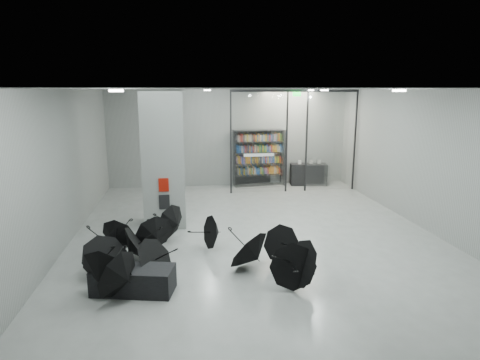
{
  "coord_description": "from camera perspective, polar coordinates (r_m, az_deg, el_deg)",
  "views": [
    {
      "loc": [
        -1.93,
        -10.24,
        3.98
      ],
      "look_at": [
        -0.3,
        1.5,
        1.4
      ],
      "focal_mm": 31.04,
      "sensor_mm": 36.0,
      "label": 1
    }
  ],
  "objects": [
    {
      "name": "glass_partition",
      "position": [
        16.42,
        7.44,
        5.9
      ],
      "size": [
        5.06,
        0.08,
        4.0
      ],
      "color": "silver",
      "rests_on": "ground"
    },
    {
      "name": "exit_sign",
      "position": [
        16.13,
        7.82,
        11.61
      ],
      "size": [
        0.3,
        0.06,
        0.15
      ],
      "primitive_type": "cube",
      "color": "#0CE533",
      "rests_on": "room"
    },
    {
      "name": "column",
      "position": [
        12.41,
        -10.45,
        2.9
      ],
      "size": [
        1.2,
        1.2,
        4.0
      ],
      "primitive_type": "cube",
      "color": "slate",
      "rests_on": "ground"
    },
    {
      "name": "umbrella_cluster",
      "position": [
        9.56,
        -8.47,
        -10.47
      ],
      "size": [
        5.59,
        4.45,
        1.28
      ],
      "color": "black",
      "rests_on": "ground"
    },
    {
      "name": "fire_cabinet",
      "position": [
        11.92,
        -10.45,
        -0.67
      ],
      "size": [
        0.28,
        0.04,
        0.38
      ],
      "primitive_type": "cube",
      "color": "#A50A07",
      "rests_on": "column"
    },
    {
      "name": "room",
      "position": [
        10.48,
        2.77,
        6.04
      ],
      "size": [
        14.0,
        14.02,
        4.01
      ],
      "color": "gray",
      "rests_on": "ground"
    },
    {
      "name": "bookshelf",
      "position": [
        17.5,
        2.6,
        3.05
      ],
      "size": [
        2.17,
        0.71,
        2.35
      ],
      "primitive_type": null,
      "rotation": [
        0.0,
        0.0,
        0.13
      ],
      "color": "black",
      "rests_on": "ground"
    },
    {
      "name": "bench",
      "position": [
        8.81,
        -14.43,
        -13.15
      ],
      "size": [
        1.71,
        1.01,
        0.51
      ],
      "primitive_type": "cube",
      "rotation": [
        0.0,
        0.0,
        -0.22
      ],
      "color": "black",
      "rests_on": "ground"
    },
    {
      "name": "info_panel",
      "position": [
        12.04,
        -10.36,
        -2.99
      ],
      "size": [
        0.3,
        0.03,
        0.42
      ],
      "primitive_type": "cube",
      "color": "black",
      "rests_on": "column"
    },
    {
      "name": "shop_counter",
      "position": [
        17.94,
        9.39,
        0.79
      ],
      "size": [
        1.58,
        0.8,
        0.91
      ],
      "primitive_type": "cube",
      "rotation": [
        0.0,
        0.0,
        -0.13
      ],
      "color": "black",
      "rests_on": "ground"
    }
  ]
}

